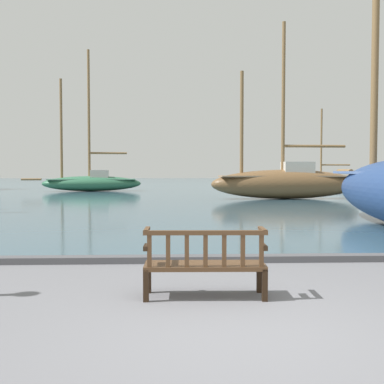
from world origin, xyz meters
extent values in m
plane|color=slate|center=(0.00, 0.00, 0.00)|extent=(160.00, 160.00, 0.00)
cube|color=#385666|center=(0.00, 44.00, 0.04)|extent=(100.00, 80.00, 0.08)
cube|color=#4C4C50|center=(0.00, 3.85, 0.06)|extent=(40.00, 0.30, 0.12)
cube|color=black|center=(-1.09, 1.68, 0.21)|extent=(0.07, 0.07, 0.42)
cube|color=black|center=(0.44, 1.65, 0.21)|extent=(0.07, 0.07, 0.42)
cube|color=black|center=(-1.10, 1.23, 0.21)|extent=(0.07, 0.07, 0.42)
cube|color=black|center=(0.42, 1.20, 0.21)|extent=(0.07, 0.07, 0.42)
cube|color=#4C331E|center=(-0.33, 1.44, 0.42)|extent=(1.61, 0.56, 0.06)
cube|color=#4C331E|center=(-0.34, 1.22, 0.89)|extent=(1.60, 0.09, 0.06)
cube|color=#4C331E|center=(-1.06, 1.24, 0.66)|extent=(0.06, 0.04, 0.41)
cube|color=#4C331E|center=(-0.82, 1.23, 0.66)|extent=(0.06, 0.04, 0.41)
cube|color=#4C331E|center=(-0.58, 1.23, 0.66)|extent=(0.06, 0.04, 0.41)
cube|color=#4C331E|center=(-0.34, 1.22, 0.66)|extent=(0.06, 0.04, 0.41)
cube|color=#4C331E|center=(-0.10, 1.22, 0.66)|extent=(0.06, 0.04, 0.41)
cube|color=#4C331E|center=(0.14, 1.21, 0.66)|extent=(0.06, 0.04, 0.41)
cube|color=#4C331E|center=(0.38, 1.20, 0.66)|extent=(0.06, 0.04, 0.41)
cube|color=black|center=(-1.11, 1.37, 0.69)|extent=(0.07, 0.30, 0.06)
cube|color=#4C331E|center=(-1.10, 1.46, 0.90)|extent=(0.07, 0.47, 0.04)
cube|color=black|center=(0.43, 1.33, 0.69)|extent=(0.07, 0.30, 0.06)
cube|color=#4C331E|center=(0.43, 1.42, 0.90)|extent=(0.07, 0.47, 0.04)
ellipsoid|color=#2D6647|center=(-6.79, 31.14, 0.64)|extent=(7.43, 2.70, 1.13)
cube|color=#5B9375|center=(-6.79, 31.14, 0.95)|extent=(6.51, 2.13, 0.08)
cube|color=beige|center=(-6.25, 31.20, 1.32)|extent=(1.45, 1.19, 0.66)
cylinder|color=brown|center=(-6.97, 31.12, 5.75)|extent=(0.19, 0.19, 9.51)
cylinder|color=brown|center=(-5.59, 31.28, 2.92)|extent=(2.77, 0.46, 0.15)
cylinder|color=brown|center=(-8.96, 30.90, 4.66)|extent=(0.19, 0.19, 7.33)
cylinder|color=brown|center=(-11.11, 30.65, 0.97)|extent=(1.45, 0.31, 0.15)
ellipsoid|color=brown|center=(5.48, 21.34, 0.89)|extent=(8.45, 2.37, 1.61)
cube|color=#997A5B|center=(5.48, 21.34, 1.33)|extent=(7.43, 1.84, 0.08)
cube|color=beige|center=(6.11, 21.37, 1.74)|extent=(1.72, 1.14, 0.75)
cylinder|color=brown|center=(5.27, 21.32, 5.54)|extent=(0.19, 0.19, 8.34)
cylinder|color=brown|center=(7.03, 21.42, 2.99)|extent=(3.53, 0.34, 0.15)
cylinder|color=brown|center=(2.98, 21.20, 4.19)|extent=(0.19, 0.19, 5.65)
ellipsoid|color=silver|center=(12.03, 35.76, 0.65)|extent=(6.04, 2.08, 1.14)
cube|color=white|center=(12.03, 35.76, 0.96)|extent=(5.30, 1.62, 0.08)
cylinder|color=brown|center=(11.89, 35.74, 3.93)|extent=(0.16, 0.16, 5.86)
cylinder|color=brown|center=(13.18, 35.85, 2.09)|extent=(2.59, 0.34, 0.13)
cylinder|color=brown|center=(5.99, 13.77, 1.62)|extent=(0.22, 1.48, 0.19)
camera|label=1|loc=(-0.75, -4.89, 1.70)|focal=45.00mm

